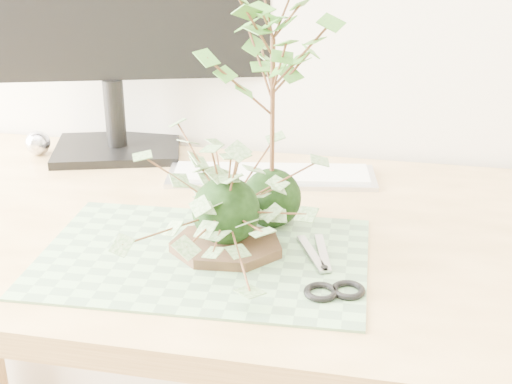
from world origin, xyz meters
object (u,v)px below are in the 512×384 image
desk (254,275)px  maple_kokedama (273,55)px  ivy_kokedama (225,181)px  keyboard (271,175)px

desk → maple_kokedama: 0.36m
ivy_kokedama → keyboard: 0.32m
desk → keyboard: size_ratio=4.01×
desk → ivy_kokedama: size_ratio=4.58×
desk → keyboard: (-0.01, 0.21, 0.09)m
maple_kokedama → keyboard: size_ratio=0.98×
desk → keyboard: 0.23m
ivy_kokedama → desk: bearing=77.2°
maple_kokedama → desk: bearing=-154.1°
desk → maple_kokedama: (0.03, 0.01, 0.36)m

